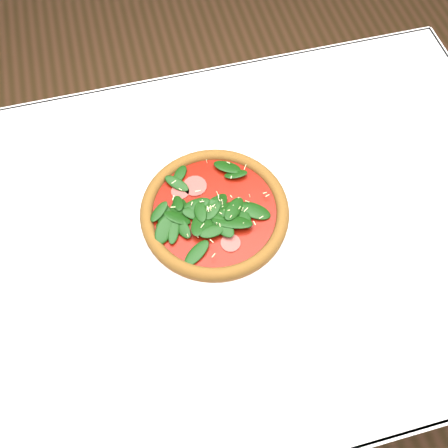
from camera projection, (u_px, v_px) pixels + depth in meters
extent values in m
plane|color=brown|center=(224.00, 340.00, 1.57)|extent=(6.00, 6.00, 0.00)
cube|color=white|center=(225.00, 237.00, 0.93)|extent=(1.20, 0.80, 0.04)
cylinder|color=#472D1C|center=(0.00, 235.00, 1.35)|extent=(0.06, 0.06, 0.71)
cylinder|color=#472D1C|center=(372.00, 154.00, 1.48)|extent=(0.06, 0.06, 0.71)
cube|color=white|center=(183.00, 109.00, 1.19)|extent=(1.20, 0.01, 0.22)
cylinder|color=white|center=(215.00, 216.00, 0.92)|extent=(0.32, 0.32, 0.01)
torus|color=white|center=(215.00, 215.00, 0.92)|extent=(0.32, 0.32, 0.01)
cylinder|color=brown|center=(215.00, 213.00, 0.91)|extent=(0.35, 0.35, 0.01)
torus|color=#AA6F27|center=(215.00, 211.00, 0.91)|extent=(0.35, 0.35, 0.02)
cylinder|color=maroon|center=(215.00, 211.00, 0.91)|extent=(0.29, 0.29, 0.00)
cylinder|color=#94433B|center=(215.00, 210.00, 0.90)|extent=(0.26, 0.26, 0.00)
ellipsoid|color=#113509|center=(214.00, 208.00, 0.89)|extent=(0.28, 0.28, 0.02)
cylinder|color=beige|center=(214.00, 206.00, 0.89)|extent=(0.26, 0.26, 0.00)
cube|color=white|center=(82.00, 431.00, 0.75)|extent=(0.14, 0.12, 0.01)
cube|color=silver|center=(81.00, 431.00, 0.74)|extent=(0.07, 0.10, 0.00)
cube|color=silver|center=(54.00, 400.00, 0.76)|extent=(0.04, 0.05, 0.00)
cylinder|color=white|center=(354.00, 84.00, 1.08)|extent=(0.13, 0.13, 0.01)
torus|color=white|center=(355.00, 83.00, 1.07)|extent=(0.13, 0.13, 0.01)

